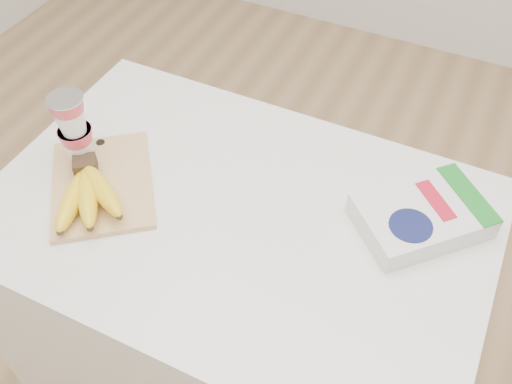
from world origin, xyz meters
TOP-DOWN VIEW (x-y plane):
  - table at (0.00, 0.00)m, footprint 1.05×0.70m
  - cutting_board at (-0.29, -0.06)m, footprint 0.34×0.35m
  - bananas at (-0.28, -0.12)m, footprint 0.20×0.21m
  - yogurt_stack at (-0.37, -0.02)m, footprint 0.08×0.08m
  - cereal_box at (0.35, 0.13)m, footprint 0.29×0.30m

SIDE VIEW (x-z plane):
  - table at x=0.00m, z-range 0.00..0.78m
  - cutting_board at x=-0.29m, z-range 0.78..0.80m
  - cereal_box at x=0.35m, z-range 0.78..0.84m
  - bananas at x=-0.28m, z-range 0.79..0.86m
  - yogurt_stack at x=-0.37m, z-range 0.81..0.98m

